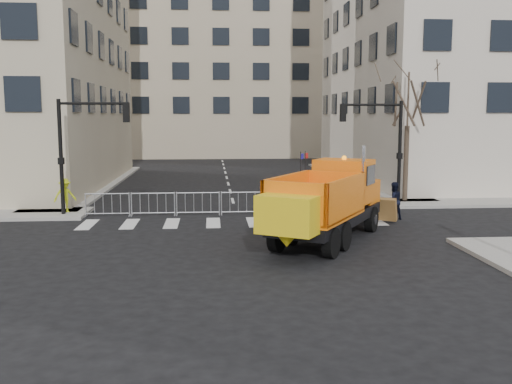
{
  "coord_description": "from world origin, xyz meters",
  "views": [
    {
      "loc": [
        -1.16,
        -19.08,
        4.63
      ],
      "look_at": [
        0.54,
        2.5,
        1.74
      ],
      "focal_mm": 40.0,
      "sensor_mm": 36.0,
      "label": 1
    }
  ],
  "objects": [
    {
      "name": "plow_truck",
      "position": [
        3.04,
        1.32,
        1.57
      ],
      "size": [
        6.8,
        9.04,
        3.54
      ],
      "rotation": [
        0.0,
        0.0,
        1.02
      ],
      "color": "black",
      "rests_on": "ground"
    },
    {
      "name": "cop_c",
      "position": [
        4.16,
        4.21,
        0.8
      ],
      "size": [
        0.99,
        0.88,
        1.61
      ],
      "primitive_type": "imported",
      "rotation": [
        0.0,
        0.0,
        3.79
      ],
      "color": "black",
      "rests_on": "ground"
    },
    {
      "name": "worker",
      "position": [
        -8.01,
        7.95,
        0.95
      ],
      "size": [
        1.19,
        1.01,
        1.59
      ],
      "primitive_type": "imported",
      "rotation": [
        0.0,
        0.0,
        0.5
      ],
      "color": "#BFD018",
      "rests_on": "sidewalk_back"
    },
    {
      "name": "traffic_light_right",
      "position": [
        8.5,
        9.5,
        2.7
      ],
      "size": [
        0.18,
        0.18,
        5.4
      ],
      "primitive_type": "cylinder",
      "color": "black",
      "rests_on": "ground"
    },
    {
      "name": "building_far",
      "position": [
        0.0,
        52.0,
        12.0
      ],
      "size": [
        30.0,
        18.0,
        24.0
      ],
      "primitive_type": "cube",
      "color": "#B9AB8D",
      "rests_on": "ground"
    },
    {
      "name": "traffic_light_left",
      "position": [
        -8.0,
        7.5,
        2.7
      ],
      "size": [
        0.18,
        0.18,
        5.4
      ],
      "primitive_type": "cylinder",
      "color": "black",
      "rests_on": "ground"
    },
    {
      "name": "cop_b",
      "position": [
        7.0,
        5.7,
        0.85
      ],
      "size": [
        0.95,
        0.81,
        1.7
      ],
      "primitive_type": "imported",
      "rotation": [
        0.0,
        0.0,
        3.36
      ],
      "color": "black",
      "rests_on": "ground"
    },
    {
      "name": "street_tree",
      "position": [
        9.2,
        10.5,
        3.75
      ],
      "size": [
        3.0,
        3.0,
        7.5
      ],
      "primitive_type": null,
      "color": "#382B21",
      "rests_on": "ground"
    },
    {
      "name": "cop_a",
      "position": [
        4.38,
        4.88,
        0.96
      ],
      "size": [
        0.82,
        0.82,
        1.92
      ],
      "primitive_type": "imported",
      "rotation": [
        0.0,
        0.0,
        3.91
      ],
      "color": "black",
      "rests_on": "ground"
    },
    {
      "name": "sidewalk_back",
      "position": [
        0.0,
        8.5,
        0.07
      ],
      "size": [
        64.0,
        5.0,
        0.15
      ],
      "primitive_type": "cube",
      "color": "gray",
      "rests_on": "ground"
    },
    {
      "name": "crowd_barriers",
      "position": [
        -0.75,
        7.6,
        0.55
      ],
      "size": [
        12.6,
        0.6,
        1.1
      ],
      "primitive_type": null,
      "color": "#9EA0A5",
      "rests_on": "ground"
    },
    {
      "name": "newspaper_box",
      "position": [
        5.29,
        8.12,
        0.7
      ],
      "size": [
        0.48,
        0.44,
        1.1
      ],
      "primitive_type": "cube",
      "rotation": [
        0.0,
        0.0,
        0.09
      ],
      "color": "maroon",
      "rests_on": "sidewalk_back"
    },
    {
      "name": "ground",
      "position": [
        0.0,
        0.0,
        0.0
      ],
      "size": [
        120.0,
        120.0,
        0.0
      ],
      "primitive_type": "plane",
      "color": "black",
      "rests_on": "ground"
    }
  ]
}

